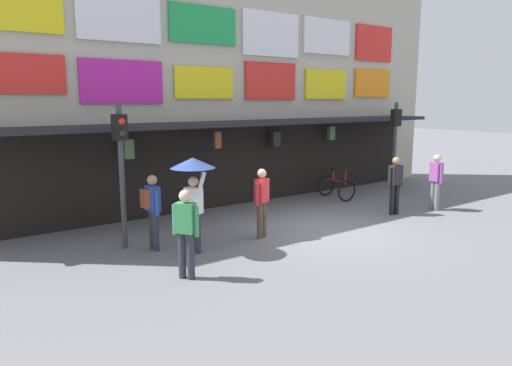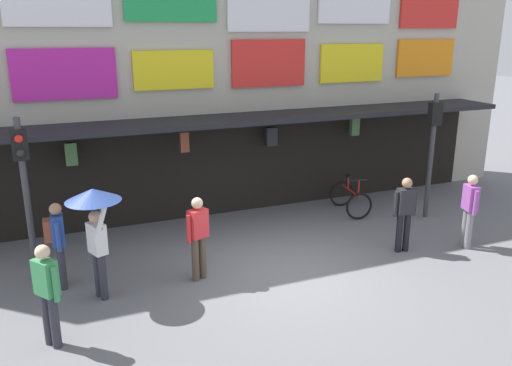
{
  "view_description": "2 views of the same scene",
  "coord_description": "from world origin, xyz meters",
  "px_view_note": "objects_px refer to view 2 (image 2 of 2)",
  "views": [
    {
      "loc": [
        -8.35,
        -8.3,
        3.28
      ],
      "look_at": [
        -1.45,
        1.11,
        1.23
      ],
      "focal_mm": 33.25,
      "sensor_mm": 36.0,
      "label": 1
    },
    {
      "loc": [
        -4.14,
        -8.44,
        4.72
      ],
      "look_at": [
        -0.18,
        1.34,
        1.57
      ],
      "focal_mm": 36.38,
      "sensor_mm": 36.0,
      "label": 2
    }
  ],
  "objects_px": {
    "pedestrian_in_blue": "(57,239)",
    "traffic_light_far": "(433,136)",
    "bicycle_parked": "(350,198)",
    "pedestrian_in_black": "(47,290)",
    "traffic_light_near": "(24,174)",
    "pedestrian_in_yellow": "(198,234)",
    "pedestrian_in_green": "(470,207)",
    "pedestrian_in_purple": "(405,211)",
    "pedestrian_with_umbrella": "(95,213)"
  },
  "relations": [
    {
      "from": "pedestrian_in_blue",
      "to": "pedestrian_with_umbrella",
      "type": "bearing_deg",
      "value": -46.29
    },
    {
      "from": "pedestrian_in_black",
      "to": "traffic_light_near",
      "type": "bearing_deg",
      "value": 95.49
    },
    {
      "from": "traffic_light_near",
      "to": "bicycle_parked",
      "type": "bearing_deg",
      "value": 7.55
    },
    {
      "from": "pedestrian_in_purple",
      "to": "pedestrian_in_yellow",
      "type": "bearing_deg",
      "value": 175.01
    },
    {
      "from": "pedestrian_in_black",
      "to": "pedestrian_in_green",
      "type": "distance_m",
      "value": 8.71
    },
    {
      "from": "pedestrian_in_green",
      "to": "pedestrian_in_yellow",
      "type": "xyz_separation_m",
      "value": [
        -5.98,
        0.74,
        0.0
      ]
    },
    {
      "from": "pedestrian_in_purple",
      "to": "traffic_light_far",
      "type": "bearing_deg",
      "value": 39.17
    },
    {
      "from": "traffic_light_near",
      "to": "pedestrian_in_green",
      "type": "relative_size",
      "value": 1.9
    },
    {
      "from": "pedestrian_in_black",
      "to": "pedestrian_with_umbrella",
      "type": "bearing_deg",
      "value": 55.62
    },
    {
      "from": "traffic_light_far",
      "to": "pedestrian_in_purple",
      "type": "xyz_separation_m",
      "value": [
        -1.94,
        -1.58,
        -1.19
      ]
    },
    {
      "from": "pedestrian_in_black",
      "to": "pedestrian_in_yellow",
      "type": "xyz_separation_m",
      "value": [
        2.72,
        1.3,
        0.0
      ]
    },
    {
      "from": "bicycle_parked",
      "to": "pedestrian_in_yellow",
      "type": "relative_size",
      "value": 0.74
    },
    {
      "from": "pedestrian_with_umbrella",
      "to": "pedestrian_in_black",
      "type": "relative_size",
      "value": 1.24
    },
    {
      "from": "pedestrian_with_umbrella",
      "to": "pedestrian_in_blue",
      "type": "height_order",
      "value": "pedestrian_with_umbrella"
    },
    {
      "from": "pedestrian_with_umbrella",
      "to": "pedestrian_in_blue",
      "type": "bearing_deg",
      "value": 133.71
    },
    {
      "from": "pedestrian_in_purple",
      "to": "pedestrian_in_blue",
      "type": "bearing_deg",
      "value": 171.53
    },
    {
      "from": "traffic_light_near",
      "to": "pedestrian_in_yellow",
      "type": "distance_m",
      "value": 3.39
    },
    {
      "from": "pedestrian_in_blue",
      "to": "pedestrian_in_black",
      "type": "bearing_deg",
      "value": -96.15
    },
    {
      "from": "traffic_light_near",
      "to": "pedestrian_in_blue",
      "type": "height_order",
      "value": "traffic_light_near"
    },
    {
      "from": "pedestrian_with_umbrella",
      "to": "pedestrian_in_black",
      "type": "bearing_deg",
      "value": -124.38
    },
    {
      "from": "pedestrian_with_umbrella",
      "to": "pedestrian_in_yellow",
      "type": "height_order",
      "value": "pedestrian_with_umbrella"
    },
    {
      "from": "pedestrian_in_blue",
      "to": "traffic_light_far",
      "type": "bearing_deg",
      "value": 3.41
    },
    {
      "from": "pedestrian_in_yellow",
      "to": "pedestrian_in_blue",
      "type": "bearing_deg",
      "value": 165.44
    },
    {
      "from": "pedestrian_in_green",
      "to": "pedestrian_in_purple",
      "type": "xyz_separation_m",
      "value": [
        -1.47,
        0.34,
        0.0
      ]
    },
    {
      "from": "traffic_light_near",
      "to": "traffic_light_far",
      "type": "xyz_separation_m",
      "value": [
        9.4,
        0.02,
        0.0
      ]
    },
    {
      "from": "pedestrian_in_yellow",
      "to": "bicycle_parked",
      "type": "bearing_deg",
      "value": 24.62
    },
    {
      "from": "pedestrian_in_green",
      "to": "pedestrian_in_blue",
      "type": "distance_m",
      "value": 8.6
    },
    {
      "from": "bicycle_parked",
      "to": "pedestrian_in_green",
      "type": "distance_m",
      "value": 3.21
    },
    {
      "from": "traffic_light_far",
      "to": "pedestrian_in_purple",
      "type": "distance_m",
      "value": 2.77
    },
    {
      "from": "pedestrian_with_umbrella",
      "to": "pedestrian_in_purple",
      "type": "xyz_separation_m",
      "value": [
        6.36,
        -0.36,
        -0.69
      ]
    },
    {
      "from": "traffic_light_far",
      "to": "pedestrian_in_black",
      "type": "distance_m",
      "value": 9.57
    },
    {
      "from": "pedestrian_in_black",
      "to": "pedestrian_in_green",
      "type": "bearing_deg",
      "value": 3.7
    },
    {
      "from": "pedestrian_in_green",
      "to": "pedestrian_in_purple",
      "type": "height_order",
      "value": "same"
    },
    {
      "from": "traffic_light_far",
      "to": "bicycle_parked",
      "type": "height_order",
      "value": "traffic_light_far"
    },
    {
      "from": "pedestrian_with_umbrella",
      "to": "pedestrian_in_blue",
      "type": "distance_m",
      "value": 1.15
    },
    {
      "from": "pedestrian_with_umbrella",
      "to": "pedestrian_in_purple",
      "type": "height_order",
      "value": "pedestrian_with_umbrella"
    },
    {
      "from": "pedestrian_in_green",
      "to": "bicycle_parked",
      "type": "bearing_deg",
      "value": 112.21
    },
    {
      "from": "bicycle_parked",
      "to": "pedestrian_in_green",
      "type": "height_order",
      "value": "pedestrian_in_green"
    },
    {
      "from": "pedestrian_in_black",
      "to": "pedestrian_in_purple",
      "type": "bearing_deg",
      "value": 7.13
    },
    {
      "from": "traffic_light_far",
      "to": "pedestrian_in_yellow",
      "type": "relative_size",
      "value": 1.9
    },
    {
      "from": "pedestrian_in_black",
      "to": "pedestrian_in_yellow",
      "type": "distance_m",
      "value": 3.01
    },
    {
      "from": "traffic_light_far",
      "to": "pedestrian_with_umbrella",
      "type": "xyz_separation_m",
      "value": [
        -8.3,
        -1.22,
        -0.5
      ]
    },
    {
      "from": "pedestrian_in_green",
      "to": "pedestrian_in_black",
      "type": "bearing_deg",
      "value": -176.3
    },
    {
      "from": "traffic_light_near",
      "to": "pedestrian_in_purple",
      "type": "distance_m",
      "value": 7.71
    },
    {
      "from": "bicycle_parked",
      "to": "pedestrian_in_black",
      "type": "xyz_separation_m",
      "value": [
        -7.5,
        -3.49,
        0.55
      ]
    },
    {
      "from": "bicycle_parked",
      "to": "pedestrian_in_black",
      "type": "height_order",
      "value": "pedestrian_in_black"
    },
    {
      "from": "pedestrian_in_green",
      "to": "pedestrian_in_blue",
      "type": "relative_size",
      "value": 1.0
    },
    {
      "from": "pedestrian_with_umbrella",
      "to": "pedestrian_in_green",
      "type": "distance_m",
      "value": 7.89
    },
    {
      "from": "bicycle_parked",
      "to": "pedestrian_with_umbrella",
      "type": "height_order",
      "value": "pedestrian_with_umbrella"
    },
    {
      "from": "pedestrian_in_green",
      "to": "pedestrian_in_yellow",
      "type": "relative_size",
      "value": 1.0
    }
  ]
}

